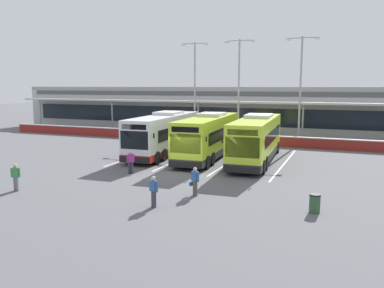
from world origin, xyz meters
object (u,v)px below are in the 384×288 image
coach_bus_leftmost (165,134)px  coach_bus_centre (257,140)px  pedestrian_in_dark_coat (16,176)px  pedestrian_child (154,190)px  lamp_post_centre (239,84)px  coach_bus_left_centre (209,137)px  pedestrian_near_bin (131,161)px  litter_bin (315,203)px  lamp_post_east (300,84)px  lamp_post_west (195,84)px  pedestrian_with_handbag (195,181)px

coach_bus_leftmost → coach_bus_centre: size_ratio=1.00×
coach_bus_centre → pedestrian_in_dark_coat: (-11.05, -14.16, -0.91)m
coach_bus_centre → pedestrian_child: bearing=-98.7°
coach_bus_leftmost → lamp_post_centre: bearing=66.6°
coach_bus_left_centre → pedestrian_child: size_ratio=7.58×
pedestrian_near_bin → litter_bin: pedestrian_near_bin is taller
lamp_post_centre → lamp_post_east: same height
coach_bus_leftmost → lamp_post_west: 11.42m
coach_bus_leftmost → pedestrian_in_dark_coat: 14.73m
coach_bus_centre → pedestrian_near_bin: (-7.14, -7.80, -0.91)m
pedestrian_child → lamp_post_east: (4.32, 23.83, 5.42)m
coach_bus_left_centre → coach_bus_centre: same height
pedestrian_in_dark_coat → litter_bin: size_ratio=1.74×
pedestrian_near_bin → lamp_post_centre: (2.89, 17.75, 5.42)m
lamp_post_west → lamp_post_centre: (5.40, -0.79, 0.00)m
pedestrian_near_bin → lamp_post_centre: 18.78m
pedestrian_near_bin → lamp_post_centre: size_ratio=0.15×
lamp_post_west → pedestrian_child: bearing=-73.0°
lamp_post_east → coach_bus_leftmost: bearing=-137.8°
coach_bus_leftmost → coach_bus_left_centre: (4.24, -0.17, 0.00)m
pedestrian_with_handbag → pedestrian_in_dark_coat: size_ratio=1.00×
coach_bus_left_centre → coach_bus_centre: bearing=-1.9°
pedestrian_with_handbag → litter_bin: pedestrian_with_handbag is taller
pedestrian_near_bin → lamp_post_east: bearing=62.3°
pedestrian_with_handbag → pedestrian_child: size_ratio=1.00×
coach_bus_left_centre → litter_bin: size_ratio=13.20×
coach_bus_centre → pedestrian_near_bin: 10.61m
coach_bus_leftmost → litter_bin: bearing=-40.9°
coach_bus_leftmost → litter_bin: coach_bus_leftmost is taller
coach_bus_leftmost → pedestrian_with_handbag: 13.69m
lamp_post_east → coach_bus_centre: bearing=-102.4°
pedestrian_child → pedestrian_near_bin: bearing=129.4°
pedestrian_with_handbag → lamp_post_centre: (-3.26, 21.09, 5.43)m
pedestrian_child → lamp_post_centre: 24.54m
coach_bus_centre → litter_bin: coach_bus_centre is taller
coach_bus_left_centre → lamp_post_west: 12.74m
coach_bus_leftmost → lamp_post_west: bearing=96.7°
coach_bus_leftmost → lamp_post_east: 15.02m
pedestrian_child → lamp_post_west: bearing=107.0°
pedestrian_in_dark_coat → pedestrian_near_bin: same height
coach_bus_left_centre → pedestrian_with_handbag: (3.19, -11.29, -0.93)m
coach_bus_centre → lamp_post_west: (-9.64, 10.73, 4.50)m
pedestrian_child → lamp_post_centre: lamp_post_centre is taller
pedestrian_with_handbag → pedestrian_near_bin: (-6.15, 3.35, 0.02)m
coach_bus_centre → pedestrian_with_handbag: size_ratio=7.58×
coach_bus_centre → pedestrian_with_handbag: bearing=-95.0°
coach_bus_left_centre → lamp_post_east: bearing=57.0°
coach_bus_left_centre → litter_bin: bearing=-50.8°
coach_bus_left_centre → lamp_post_west: size_ratio=1.12×
lamp_post_centre → coach_bus_left_centre: bearing=-89.6°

